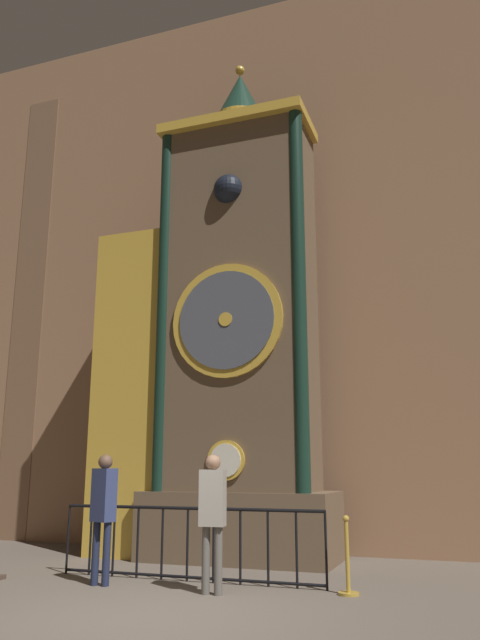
{
  "coord_description": "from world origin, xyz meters",
  "views": [
    {
      "loc": [
        3.57,
        -6.77,
        1.63
      ],
      "look_at": [
        -0.47,
        4.44,
        4.47
      ],
      "focal_mm": 35.0,
      "sensor_mm": 36.0,
      "label": 1
    }
  ],
  "objects": [
    {
      "name": "ground_plane",
      "position": [
        0.0,
        0.0,
        0.0
      ],
      "size": [
        28.0,
        28.0,
        0.0
      ],
      "primitive_type": "plane",
      "color": "brown"
    },
    {
      "name": "cathedral_back_wall",
      "position": [
        -0.09,
        5.87,
        6.31
      ],
      "size": [
        24.0,
        0.32,
        12.64
      ],
      "color": "#936B4C",
      "rests_on": "ground_plane"
    },
    {
      "name": "clock_tower",
      "position": [
        -0.96,
        4.42,
        4.13
      ],
      "size": [
        4.72,
        1.76,
        10.15
      ],
      "color": "brown",
      "rests_on": "ground_plane"
    },
    {
      "name": "railing_fence",
      "position": [
        -0.51,
        2.24,
        0.58
      ],
      "size": [
        4.25,
        0.05,
        1.06
      ],
      "color": "black",
      "rests_on": "ground_plane"
    },
    {
      "name": "visitor_near",
      "position": [
        -1.53,
        1.49,
        1.1
      ],
      "size": [
        0.39,
        0.32,
        1.83
      ],
      "rotation": [
        0.0,
        0.0,
        -0.34
      ],
      "color": "#1B213A",
      "rests_on": "ground_plane"
    },
    {
      "name": "visitor_far",
      "position": [
        0.22,
        1.43,
        1.09
      ],
      "size": [
        0.37,
        0.27,
        1.81
      ],
      "rotation": [
        0.0,
        0.0,
        0.14
      ],
      "color": "#58554F",
      "rests_on": "ground_plane"
    },
    {
      "name": "stanchion_post",
      "position": [
        1.93,
        2.03,
        0.33
      ],
      "size": [
        0.28,
        0.28,
        1.01
      ],
      "color": "#B28E33",
      "rests_on": "ground_plane"
    }
  ]
}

